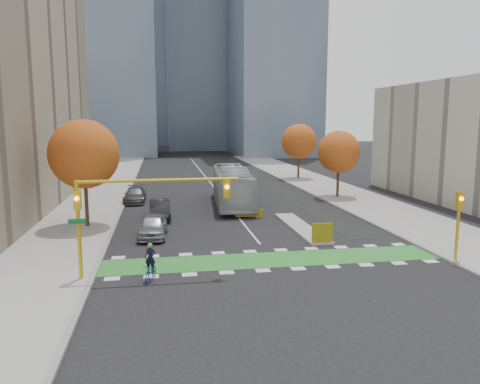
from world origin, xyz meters
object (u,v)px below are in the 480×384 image
object	(u,v)px
tree_east_far	(299,141)
bus	(232,186)
tree_west	(84,154)
parked_car_c	(135,195)
tree_east_near	(339,152)
traffic_signal_west	(130,202)
cyclist	(151,268)
parked_car_b	(160,209)
parked_car_a	(153,226)
traffic_signal_east	(459,215)
hazard_board	(322,233)

from	to	relation	value
tree_east_far	bus	world-z (taller)	tree_east_far
tree_west	tree_east_far	size ratio (longest dim) A/B	1.08
bus	parked_car_c	xyz separation A→B (m)	(-9.36, 3.17, -1.11)
tree_east_near	traffic_signal_west	distance (m)	30.08
cyclist	parked_car_b	xyz separation A→B (m)	(0.46, 15.34, 0.13)
parked_car_a	cyclist	bearing A→B (deg)	-86.28
bus	parked_car_b	world-z (taller)	bus
traffic_signal_east	parked_car_a	distance (m)	19.65
parked_car_b	traffic_signal_west	bearing A→B (deg)	-96.67
traffic_signal_east	bus	bearing A→B (deg)	116.78
traffic_signal_east	parked_car_b	size ratio (longest dim) A/B	0.86
tree_west	bus	distance (m)	14.98
tree_west	parked_car_a	xyz separation A→B (m)	(4.98, -3.83, -4.81)
traffic_signal_west	parked_car_b	bearing A→B (deg)	84.67
traffic_signal_east	tree_east_far	bearing A→B (deg)	87.03
hazard_board	traffic_signal_west	bearing A→B (deg)	-158.45
parked_car_b	parked_car_c	bearing A→B (deg)	104.97
traffic_signal_west	parked_car_c	size ratio (longest dim) A/B	1.67
tree_west	parked_car_b	world-z (taller)	tree_west
traffic_signal_west	cyclist	xyz separation A→B (m)	(0.93, -0.48, -3.38)
tree_east_near	bus	xyz separation A→B (m)	(-11.64, -2.42, -3.01)
traffic_signal_east	parked_car_c	xyz separation A→B (m)	(-19.50, 23.25, -2.00)
traffic_signal_west	parked_car_a	xyz separation A→B (m)	(0.90, 8.68, -3.23)
hazard_board	parked_car_b	world-z (taller)	parked_car_b
cyclist	parked_car_a	bearing A→B (deg)	105.90
bus	parked_car_c	size ratio (longest dim) A/B	2.61
parked_car_a	tree_east_near	bearing A→B (deg)	39.58
tree_west	parked_car_a	distance (m)	7.91
hazard_board	traffic_signal_west	world-z (taller)	traffic_signal_west
bus	parked_car_a	size ratio (longest dim) A/B	2.82
tree_east_near	cyclist	size ratio (longest dim) A/B	3.60
tree_east_far	bus	distance (m)	22.32
parked_car_b	tree_west	bearing A→B (deg)	-158.03
cyclist	parked_car_c	size ratio (longest dim) A/B	0.39
traffic_signal_east	parked_car_b	distance (m)	22.70
traffic_signal_east	cyclist	world-z (taller)	traffic_signal_east
tree_west	traffic_signal_west	bearing A→B (deg)	-71.98
tree_east_near	traffic_signal_east	size ratio (longest dim) A/B	1.73
tree_east_far	traffic_signal_west	bearing A→B (deg)	-117.95
traffic_signal_west	parked_car_b	xyz separation A→B (m)	(1.39, 14.86, -3.25)
traffic_signal_east	parked_car_a	bearing A→B (deg)	153.65
bus	parked_car_b	xyz separation A→B (m)	(-6.91, -5.23, -1.07)
parked_car_a	parked_car_b	xyz separation A→B (m)	(0.48, 6.18, -0.02)
tree_east_far	parked_car_b	size ratio (longest dim) A/B	1.61
tree_west	parked_car_a	size ratio (longest dim) A/B	1.75
tree_west	cyclist	distance (m)	14.77
traffic_signal_east	parked_car_c	world-z (taller)	traffic_signal_east
tree_east_near	parked_car_a	size ratio (longest dim) A/B	1.50
tree_east_near	parked_car_c	bearing A→B (deg)	177.96
bus	cyclist	bearing A→B (deg)	-105.45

